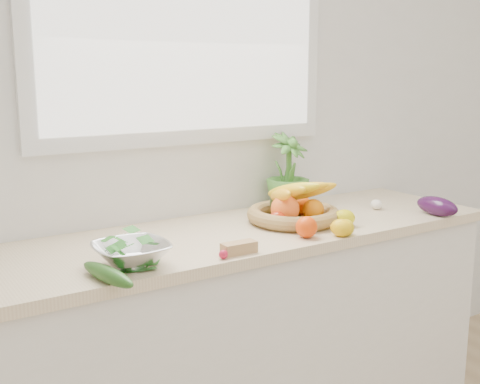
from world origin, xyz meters
TOP-DOWN VIEW (x-y plane):
  - back_wall at (0.00, 2.25)m, footprint 4.50×0.02m
  - counter_cabinet at (0.00, 1.95)m, footprint 2.20×0.58m
  - countertop at (0.00, 1.95)m, footprint 2.24×0.62m
  - window_frame at (0.00, 2.23)m, footprint 1.30×0.03m
  - window_pane at (0.00, 2.21)m, footprint 1.18×0.01m
  - orange_loose at (0.20, 1.73)m, footprint 0.09×0.09m
  - lemon_a at (0.32, 1.67)m, footprint 0.10×0.10m
  - lemon_b at (0.34, 1.67)m, footprint 0.09×0.10m
  - lemon_c at (0.43, 1.77)m, footprint 0.11×0.10m
  - apple at (0.18, 1.88)m, footprint 0.09×0.09m
  - ginger at (-0.10, 1.70)m, footprint 0.12×0.05m
  - garlic_a at (0.28, 1.91)m, footprint 0.05×0.05m
  - garlic_b at (0.74, 1.91)m, footprint 0.07×0.07m
  - garlic_c at (0.34, 1.80)m, footprint 0.05×0.05m
  - eggplant at (0.87, 1.70)m, footprint 0.08×0.20m
  - cucumber at (-0.57, 1.67)m, footprint 0.09×0.26m
  - radish at (-0.18, 1.68)m, footprint 0.03×0.03m
  - potted_herb at (0.44, 2.14)m, footprint 0.23×0.23m
  - fruit_basket at (0.30, 1.93)m, footprint 0.47×0.47m
  - colander_with_spinach at (-0.46, 1.76)m, footprint 0.23×0.23m

SIDE VIEW (x-z plane):
  - counter_cabinet at x=0.00m, z-range 0.00..0.86m
  - countertop at x=0.00m, z-range 0.86..0.90m
  - radish at x=-0.18m, z-range 0.90..0.93m
  - ginger at x=-0.10m, z-range 0.90..0.94m
  - garlic_a at x=0.28m, z-range 0.90..0.94m
  - garlic_c at x=0.34m, z-range 0.90..0.94m
  - garlic_b at x=0.74m, z-range 0.90..0.94m
  - cucumber at x=-0.57m, z-range 0.90..0.95m
  - lemon_b at x=0.34m, z-range 0.90..0.96m
  - lemon_a at x=0.32m, z-range 0.90..0.96m
  - lemon_c at x=0.43m, z-range 0.90..0.97m
  - apple at x=0.18m, z-range 0.90..0.97m
  - orange_loose at x=0.20m, z-range 0.90..0.98m
  - eggplant at x=0.87m, z-range 0.90..0.98m
  - fruit_basket at x=0.30m, z-range 0.86..1.05m
  - colander_with_spinach at x=-0.46m, z-range 0.90..1.02m
  - potted_herb at x=0.44m, z-range 0.89..1.23m
  - back_wall at x=0.00m, z-range 0.00..2.70m
  - window_frame at x=0.00m, z-range 1.20..2.30m
  - window_pane at x=0.00m, z-range 1.26..2.24m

